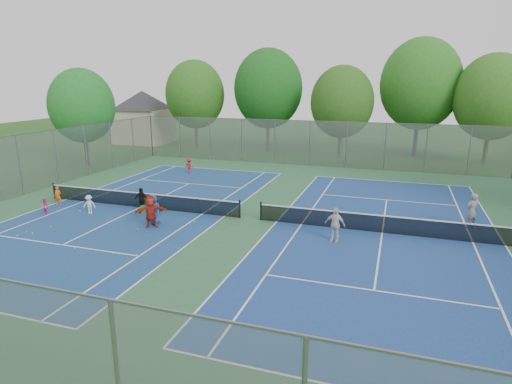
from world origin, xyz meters
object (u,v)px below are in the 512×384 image
(net_left, at_px, (140,200))
(ball_crate, at_px, (144,210))
(net_right, at_px, (383,224))
(ball_hopper, at_px, (143,210))
(instructor, at_px, (472,211))

(net_left, distance_m, ball_crate, 1.11)
(net_right, distance_m, ball_hopper, 13.18)
(net_right, bearing_deg, net_left, 180.00)
(net_right, relative_size, ball_hopper, 26.86)
(ball_hopper, xyz_separation_m, instructor, (17.41, 3.24, 0.69))
(net_right, distance_m, ball_crate, 13.26)
(net_right, xyz_separation_m, ball_crate, (-13.24, -0.75, -0.31))
(ball_crate, xyz_separation_m, instructor, (17.50, 2.95, 0.79))
(net_left, distance_m, ball_hopper, 1.37)
(ball_hopper, bearing_deg, net_right, 4.51)
(instructor, bearing_deg, ball_crate, -20.10)
(net_right, xyz_separation_m, ball_hopper, (-13.14, -1.04, -0.22))
(ball_crate, distance_m, ball_hopper, 0.32)
(ball_hopper, height_order, instructor, instructor)
(ball_crate, relative_size, ball_hopper, 0.68)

